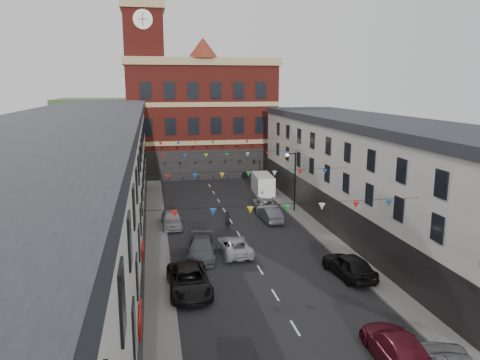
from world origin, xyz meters
TOP-DOWN VIEW (x-y plane):
  - ground at (0.00, 0.00)m, footprint 160.00×160.00m
  - pavement_left at (-6.90, 2.00)m, footprint 1.80×64.00m
  - pavement_right at (6.90, 2.00)m, footprint 1.80×64.00m
  - terrace_left at (-11.78, 1.00)m, footprint 8.40×56.00m
  - terrace_right at (11.78, 1.00)m, footprint 8.40×56.00m
  - civic_building at (0.00, 37.95)m, footprint 20.60×13.30m
  - clock_tower at (-7.50, 35.00)m, footprint 5.60×5.60m
  - distant_hill at (-4.00, 62.00)m, footprint 40.00×14.00m
  - street_lamp at (6.55, 14.00)m, footprint 1.10×0.36m
  - car_left_c at (-5.09, -2.62)m, footprint 2.63×5.47m
  - car_left_d at (-3.70, 3.07)m, footprint 2.70×5.23m
  - car_left_e at (-5.50, 11.21)m, footprint 1.84×4.47m
  - car_right_c at (3.60, -11.90)m, footprint 2.61×5.41m
  - car_right_d at (5.50, -2.22)m, footprint 2.53×4.94m
  - car_right_e at (3.60, 11.26)m, footprint 1.63×4.15m
  - car_right_f at (4.01, 15.02)m, footprint 2.53×4.85m
  - moving_car at (-1.18, 3.42)m, footprint 2.32×4.74m
  - white_van at (5.60, 22.53)m, footprint 2.25×5.21m
  - pedestrian at (-0.69, 9.55)m, footprint 0.70×0.57m

SIDE VIEW (x-z plane):
  - ground at x=0.00m, z-range 0.00..0.00m
  - pavement_left at x=-6.90m, z-range 0.00..0.15m
  - pavement_right at x=6.90m, z-range 0.00..0.15m
  - moving_car at x=-1.18m, z-range 0.00..1.30m
  - car_right_f at x=4.01m, z-range 0.00..1.30m
  - car_right_e at x=3.60m, z-range 0.00..1.34m
  - car_left_d at x=-3.70m, z-range 0.00..1.45m
  - car_left_c at x=-5.09m, z-range 0.00..1.50m
  - car_left_e at x=-5.50m, z-range 0.00..1.52m
  - car_right_c at x=3.60m, z-range 0.00..1.52m
  - car_right_d at x=5.50m, z-range 0.00..1.61m
  - pedestrian at x=-0.69m, z-range 0.00..1.66m
  - white_van at x=5.60m, z-range 0.00..2.26m
  - street_lamp at x=6.55m, z-range 0.90..6.90m
  - terrace_right at x=11.78m, z-range 0.00..9.70m
  - distant_hill at x=-4.00m, z-range 0.00..10.00m
  - terrace_left at x=-11.78m, z-range 0.00..10.70m
  - civic_building at x=0.00m, z-range -1.11..17.39m
  - clock_tower at x=-7.50m, z-range -0.07..29.93m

